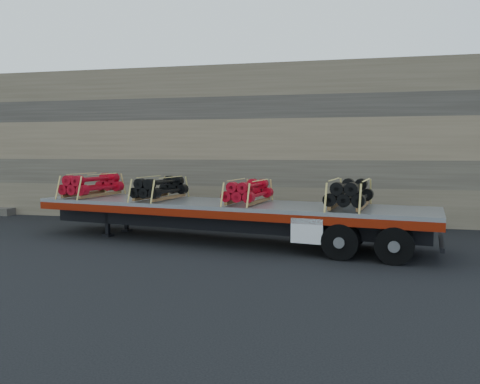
# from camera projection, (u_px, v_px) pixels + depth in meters

# --- Properties ---
(ground) EXTENTS (120.00, 120.00, 0.00)m
(ground) POSITION_uv_depth(u_px,v_px,m) (233.00, 244.00, 15.97)
(ground) COLOR black
(ground) RESTS_ON ground
(rock_wall) EXTENTS (44.00, 3.00, 7.00)m
(rock_wall) POSITION_uv_depth(u_px,v_px,m) (265.00, 144.00, 21.98)
(rock_wall) COLOR #7A6B54
(rock_wall) RESTS_ON ground
(trailer) EXTENTS (14.29, 4.96, 1.40)m
(trailer) POSITION_uv_depth(u_px,v_px,m) (225.00, 222.00, 16.32)
(trailer) COLOR #9FA2A7
(trailer) RESTS_ON ground
(bundle_front) EXTENTS (1.59, 2.59, 0.86)m
(bundle_front) POSITION_uv_depth(u_px,v_px,m) (92.00, 186.00, 18.34)
(bundle_front) COLOR #A60818
(bundle_front) RESTS_ON trailer
(bundle_midfront) EXTENTS (1.49, 2.42, 0.80)m
(bundle_midfront) POSITION_uv_depth(u_px,v_px,m) (160.00, 189.00, 17.20)
(bundle_midfront) COLOR black
(bundle_midfront) RESTS_ON trailer
(bundle_midrear) EXTENTS (1.43, 2.32, 0.77)m
(bundle_midrear) POSITION_uv_depth(u_px,v_px,m) (248.00, 192.00, 15.90)
(bundle_midrear) COLOR #A60818
(bundle_midrear) RESTS_ON trailer
(bundle_rear) EXTENTS (1.58, 2.57, 0.85)m
(bundle_rear) POSITION_uv_depth(u_px,v_px,m) (350.00, 194.00, 14.64)
(bundle_rear) COLOR black
(bundle_rear) RESTS_ON trailer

